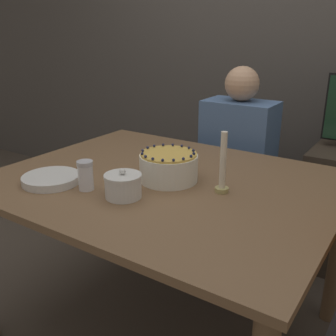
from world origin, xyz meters
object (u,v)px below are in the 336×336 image
at_px(candle, 223,169).
at_px(person_man_blue_shirt, 237,181).
at_px(sugar_bowl, 123,186).
at_px(sugar_shaker, 86,175).
at_px(cake, 168,167).

distance_m(candle, person_man_blue_shirt, 0.87).
bearing_deg(person_man_blue_shirt, sugar_bowl, 88.38).
distance_m(sugar_bowl, candle, 0.38).
distance_m(sugar_shaker, person_man_blue_shirt, 1.09).
bearing_deg(person_man_blue_shirt, candle, 108.98).
distance_m(sugar_bowl, person_man_blue_shirt, 1.05).
bearing_deg(candle, cake, -176.37).
bearing_deg(sugar_shaker, candle, 31.02).
height_order(sugar_bowl, candle, candle).
bearing_deg(sugar_shaker, sugar_bowl, 8.32).
height_order(cake, person_man_blue_shirt, person_man_blue_shirt).
bearing_deg(cake, sugar_shaker, -129.69).
bearing_deg(candle, sugar_bowl, -139.02).
height_order(cake, sugar_bowl, cake).
relative_size(candle, person_man_blue_shirt, 0.20).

